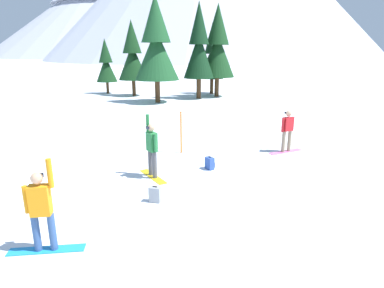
{
  "coord_description": "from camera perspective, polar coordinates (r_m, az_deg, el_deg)",
  "views": [
    {
      "loc": [
        0.49,
        -6.74,
        4.06
      ],
      "look_at": [
        -1.15,
        3.82,
        1.0
      ],
      "focal_mm": 30.26,
      "sensor_mm": 36.0,
      "label": 1
    }
  ],
  "objects": [
    {
      "name": "snowboarder_background",
      "position": [
        13.92,
        16.45,
        2.31
      ],
      "size": [
        1.45,
        1.15,
        1.76
      ],
      "color": "pink",
      "rests_on": "ground_plane"
    },
    {
      "name": "trail_marker_pole",
      "position": [
        13.28,
        -1.94,
        2.06
      ],
      "size": [
        0.06,
        0.06,
        1.74
      ],
      "primitive_type": "cylinder",
      "color": "orange",
      "rests_on": "ground_plane"
    },
    {
      "name": "snowboarder_foreground",
      "position": [
        7.4,
        -25.05,
        -10.38
      ],
      "size": [
        1.59,
        0.69,
        2.04
      ],
      "color": "#1E8CD8",
      "rests_on": "ground_plane"
    },
    {
      "name": "peak_north_spur",
      "position": [
        270.26,
        -15.05,
        21.42
      ],
      "size": [
        169.25,
        169.25,
        61.36
      ],
      "color": "#9EA3B2",
      "rests_on": "ground_plane"
    },
    {
      "name": "pine_tree_leaning",
      "position": [
        30.52,
        4.52,
        16.67
      ],
      "size": [
        3.16,
        3.16,
        8.17
      ],
      "color": "#472D19",
      "rests_on": "ground_plane"
    },
    {
      "name": "ground_plane",
      "position": [
        7.89,
        4.13,
        -15.06
      ],
      "size": [
        800.0,
        800.0,
        0.0
      ],
      "primitive_type": "plane",
      "color": "silver"
    },
    {
      "name": "backpack_blue",
      "position": [
        11.59,
        3.16,
        -3.44
      ],
      "size": [
        0.38,
        0.38,
        0.47
      ],
      "color": "#2D4C9E",
      "rests_on": "ground_plane"
    },
    {
      "name": "pine_tree_young",
      "position": [
        33.8,
        -14.92,
        13.48
      ],
      "size": [
        2.04,
        2.04,
        5.31
      ],
      "color": "#472D19",
      "rests_on": "ground_plane"
    },
    {
      "name": "snowboarder_midground",
      "position": [
        10.7,
        -7.07,
        -0.79
      ],
      "size": [
        1.22,
        1.33,
        2.09
      ],
      "color": "yellow",
      "rests_on": "ground_plane"
    },
    {
      "name": "pine_tree_broad",
      "position": [
        29.12,
        1.23,
        16.74
      ],
      "size": [
        2.69,
        2.69,
        8.18
      ],
      "color": "#472D19",
      "rests_on": "ground_plane"
    },
    {
      "name": "backpack_grey",
      "position": [
        9.21,
        -6.49,
        -8.83
      ],
      "size": [
        0.34,
        0.29,
        0.47
      ],
      "color": "gray",
      "rests_on": "ground_plane"
    },
    {
      "name": "pine_tree_twin",
      "position": [
        32.65,
        3.57,
        15.29
      ],
      "size": [
        2.31,
        2.31,
        6.78
      ],
      "color": "#472D19",
      "rests_on": "ground_plane"
    },
    {
      "name": "pine_tree_short",
      "position": [
        31.42,
        -10.47,
        15.14
      ],
      "size": [
        2.7,
        2.7,
        6.86
      ],
      "color": "#472D19",
      "rests_on": "ground_plane"
    },
    {
      "name": "pine_tree_tall",
      "position": [
        26.94,
        -6.33,
        16.95
      ],
      "size": [
        3.59,
        3.59,
        8.36
      ],
      "color": "#472D19",
      "rests_on": "ground_plane"
    }
  ]
}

